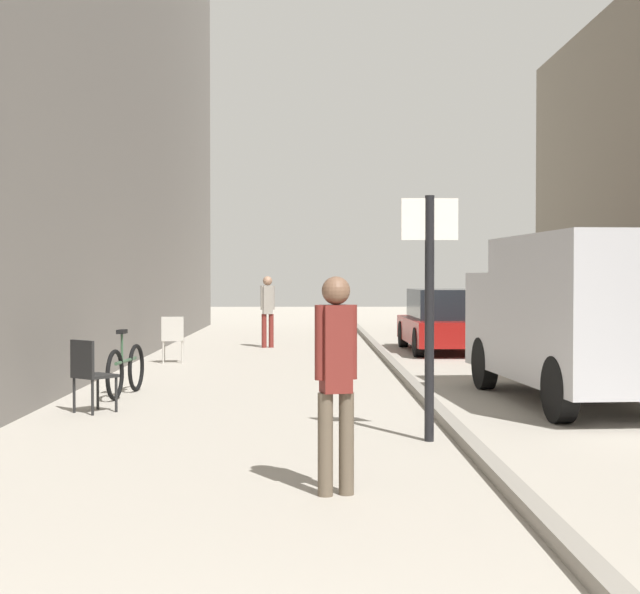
# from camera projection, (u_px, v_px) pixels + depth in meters

# --- Properties ---
(ground_plane) EXTENTS (80.00, 80.00, 0.00)m
(ground_plane) POSITION_uv_depth(u_px,v_px,m) (312.00, 394.00, 13.93)
(ground_plane) COLOR #A8A093
(kerb_strip) EXTENTS (0.16, 40.00, 0.12)m
(kerb_strip) POSITION_uv_depth(u_px,v_px,m) (418.00, 389.00, 13.95)
(kerb_strip) COLOR gray
(kerb_strip) RESTS_ON ground_plane
(pedestrian_main_foreground) EXTENTS (0.34, 0.23, 1.75)m
(pedestrian_main_foreground) POSITION_uv_depth(u_px,v_px,m) (268.00, 306.00, 22.94)
(pedestrian_main_foreground) COLOR maroon
(pedestrian_main_foreground) RESTS_ON ground_plane
(pedestrian_mid_block) EXTENTS (0.34, 0.24, 1.75)m
(pedestrian_mid_block) POSITION_uv_depth(u_px,v_px,m) (336.00, 369.00, 7.44)
(pedestrian_mid_block) COLOR brown
(pedestrian_mid_block) RESTS_ON ground_plane
(delivery_van) EXTENTS (2.32, 5.05, 2.29)m
(delivery_van) POSITION_uv_depth(u_px,v_px,m) (581.00, 314.00, 12.81)
(delivery_van) COLOR #B7B7BC
(delivery_van) RESTS_ON ground_plane
(parked_car) EXTENTS (1.89, 4.23, 1.45)m
(parked_car) POSITION_uv_depth(u_px,v_px,m) (446.00, 321.00, 21.72)
(parked_car) COLOR maroon
(parked_car) RESTS_ON ground_plane
(street_sign_post) EXTENTS (0.60, 0.10, 2.60)m
(street_sign_post) POSITION_uv_depth(u_px,v_px,m) (429.00, 295.00, 9.87)
(street_sign_post) COLOR black
(street_sign_post) RESTS_ON ground_plane
(bicycle_leaning) EXTENTS (0.24, 1.77, 0.98)m
(bicycle_leaning) POSITION_uv_depth(u_px,v_px,m) (126.00, 370.00, 13.69)
(bicycle_leaning) COLOR black
(bicycle_leaning) RESTS_ON ground_plane
(cafe_chair_near_window) EXTENTS (0.62, 0.62, 0.94)m
(cafe_chair_near_window) POSITION_uv_depth(u_px,v_px,m) (89.00, 371.00, 11.92)
(cafe_chair_near_window) COLOR black
(cafe_chair_near_window) RESTS_ON ground_plane
(cafe_chair_by_doorway) EXTENTS (0.48, 0.48, 0.94)m
(cafe_chair_by_doorway) POSITION_uv_depth(u_px,v_px,m) (173.00, 336.00, 18.84)
(cafe_chair_by_doorway) COLOR #B7B2A8
(cafe_chair_by_doorway) RESTS_ON ground_plane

